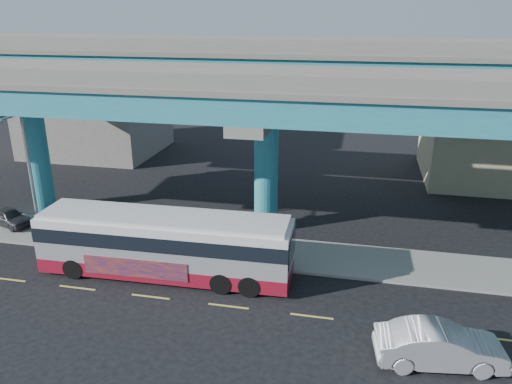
% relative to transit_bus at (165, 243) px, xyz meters
% --- Properties ---
extents(ground, '(120.00, 120.00, 0.00)m').
position_rel_transit_bus_xyz_m(ground, '(4.02, -1.98, -1.89)').
color(ground, black).
rests_on(ground, ground).
extents(sidewalk, '(70.00, 4.00, 0.15)m').
position_rel_transit_bus_xyz_m(sidewalk, '(4.02, 3.52, -1.82)').
color(sidewalk, gray).
rests_on(sidewalk, ground).
extents(lane_markings, '(58.00, 0.12, 0.01)m').
position_rel_transit_bus_xyz_m(lane_markings, '(4.02, -2.28, -1.88)').
color(lane_markings, '#D8C64C').
rests_on(lane_markings, ground).
extents(viaduct, '(52.00, 12.40, 11.70)m').
position_rel_transit_bus_xyz_m(viaduct, '(4.02, 7.13, 7.25)').
color(viaduct, '#246F89').
rests_on(viaduct, ground).
extents(building_concrete, '(12.00, 10.00, 9.00)m').
position_rel_transit_bus_xyz_m(building_concrete, '(-15.98, 22.02, 2.61)').
color(building_concrete, gray).
rests_on(building_concrete, ground).
extents(transit_bus, '(13.50, 3.19, 3.45)m').
position_rel_transit_bus_xyz_m(transit_bus, '(0.00, 0.00, 0.00)').
color(transit_bus, maroon).
rests_on(transit_bus, ground).
extents(sedan, '(3.10, 5.55, 1.67)m').
position_rel_transit_bus_xyz_m(sedan, '(13.32, -4.47, -1.05)').
color(sedan, '#ADAEB2').
rests_on(sedan, ground).
extents(parked_car, '(3.51, 4.31, 1.18)m').
position_rel_transit_bus_xyz_m(parked_car, '(-12.36, 3.69, -1.15)').
color(parked_car, '#313137').
rests_on(parked_car, sidewalk).
extents(street_lamp, '(0.50, 2.59, 8.01)m').
position_rel_transit_bus_xyz_m(street_lamp, '(-8.92, 1.45, 3.45)').
color(street_lamp, gray).
rests_on(street_lamp, sidewalk).
extents(stop_sign, '(0.66, 0.22, 2.27)m').
position_rel_transit_bus_xyz_m(stop_sign, '(6.07, 2.20, -0.13)').
color(stop_sign, gray).
rests_on(stop_sign, sidewalk).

